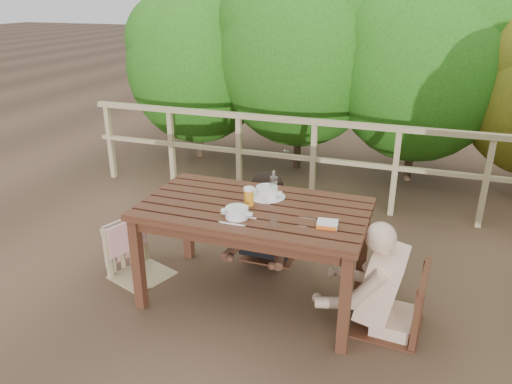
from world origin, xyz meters
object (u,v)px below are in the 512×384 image
(chair_right, at_px, (394,270))
(bottle, at_px, (274,186))
(chair_far, at_px, (272,207))
(chair_left, at_px, (138,230))
(diner_right, at_px, (402,246))
(tumbler, at_px, (274,224))
(beer_glass, at_px, (249,197))
(butter_tub, at_px, (327,225))
(table, at_px, (254,254))
(soup_near, at_px, (237,214))
(woman, at_px, (273,188))
(soup_far, at_px, (267,193))

(chair_right, xyz_separation_m, bottle, (-0.97, 0.23, 0.42))
(chair_far, bearing_deg, chair_left, -141.94)
(diner_right, relative_size, tumbler, 18.17)
(beer_glass, relative_size, tumbler, 2.06)
(chair_far, height_order, butter_tub, chair_far)
(beer_glass, bearing_deg, butter_tub, -15.85)
(bottle, bearing_deg, tumbler, -72.22)
(bottle, bearing_deg, table, -115.67)
(chair_right, relative_size, bottle, 4.04)
(soup_near, bearing_deg, chair_right, 10.01)
(woman, height_order, butter_tub, woman)
(diner_right, distance_m, butter_tub, 0.54)
(diner_right, bearing_deg, chair_right, 94.30)
(table, bearing_deg, chair_right, -2.09)
(diner_right, height_order, butter_tub, diner_right)
(woman, bearing_deg, tumbler, 107.58)
(table, xyz_separation_m, diner_right, (1.10, -0.04, 0.28))
(tumbler, bearing_deg, chair_left, 168.70)
(chair_right, xyz_separation_m, soup_far, (-1.03, 0.25, 0.35))
(diner_right, xyz_separation_m, butter_tub, (-0.50, -0.13, 0.14))
(chair_left, bearing_deg, bottle, -59.16)
(soup_far, xyz_separation_m, tumbler, (0.21, -0.49, -0.01))
(chair_right, bearing_deg, beer_glass, -88.16)
(table, bearing_deg, tumbler, -49.06)
(chair_far, distance_m, beer_glass, 0.81)
(table, distance_m, chair_far, 0.73)
(bottle, height_order, butter_tub, bottle)
(soup_near, bearing_deg, bottle, 72.15)
(chair_right, bearing_deg, soup_near, -75.69)
(beer_glass, distance_m, bottle, 0.23)
(table, relative_size, chair_far, 1.77)
(diner_right, distance_m, soup_near, 1.17)
(chair_right, height_order, butter_tub, chair_right)
(chair_far, height_order, bottle, bottle)
(chair_right, relative_size, soup_near, 3.45)
(woman, height_order, soup_far, woman)
(chair_far, relative_size, woman, 0.73)
(chair_right, bearing_deg, soup_far, -99.17)
(chair_left, relative_size, chair_far, 0.93)
(chair_left, bearing_deg, butter_tub, -75.58)
(soup_far, height_order, butter_tub, soup_far)
(chair_far, height_order, soup_far, chair_far)
(chair_left, bearing_deg, beer_glass, -68.26)
(chair_left, bearing_deg, diner_right, -70.79)
(table, relative_size, diner_right, 1.26)
(table, xyz_separation_m, soup_near, (-0.04, -0.24, 0.44))
(butter_tub, bearing_deg, soup_near, 179.14)
(bottle, distance_m, butter_tub, 0.63)
(chair_left, distance_m, bottle, 1.23)
(soup_far, distance_m, butter_tub, 0.68)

